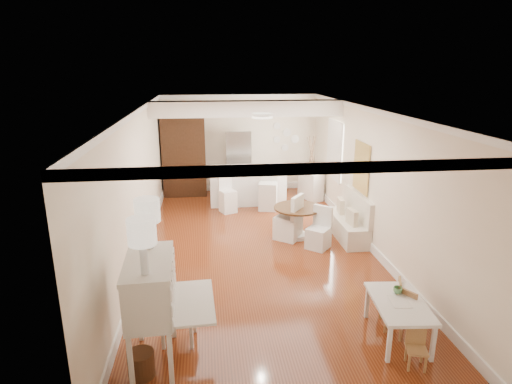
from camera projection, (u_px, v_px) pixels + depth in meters
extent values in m
plane|color=brown|center=(258.00, 251.00, 8.60)|extent=(9.00, 9.00, 0.00)
cube|color=white|center=(259.00, 110.00, 7.81)|extent=(4.50, 9.00, 0.04)
cube|color=white|center=(239.00, 143.00, 12.49)|extent=(4.50, 0.04, 2.80)
cube|color=white|center=(319.00, 312.00, 3.92)|extent=(4.50, 0.04, 2.80)
cube|color=white|center=(139.00, 188.00, 7.95)|extent=(0.04, 9.00, 2.80)
cube|color=white|center=(371.00, 180.00, 8.46)|extent=(0.04, 9.00, 2.80)
cube|color=white|center=(247.00, 109.00, 9.95)|extent=(4.50, 0.45, 0.36)
cube|color=tan|center=(361.00, 167.00, 8.89)|extent=(0.04, 0.84, 1.04)
cube|color=white|center=(335.00, 150.00, 10.70)|extent=(0.04, 1.10, 1.40)
cylinder|color=#381E11|center=(198.00, 129.00, 12.21)|extent=(0.30, 0.03, 0.30)
cylinder|color=white|center=(262.00, 116.00, 7.35)|extent=(0.36, 0.36, 0.08)
cube|color=silver|center=(152.00, 313.00, 5.17)|extent=(1.14, 1.16, 1.40)
cube|color=silver|center=(178.00, 313.00, 5.68)|extent=(0.52, 0.52, 0.82)
cylinder|color=#4D2D18|center=(141.00, 364.00, 5.09)|extent=(0.38, 0.38, 0.32)
cube|color=white|center=(398.00, 320.00, 5.77)|extent=(0.76, 1.16, 0.55)
cube|color=#AF7D4F|center=(400.00, 313.00, 5.84)|extent=(0.42, 0.42, 0.64)
cube|color=#A7824B|center=(390.00, 297.00, 6.29)|extent=(0.38, 0.38, 0.60)
cube|color=#B08350|center=(417.00, 349.00, 5.21)|extent=(0.30, 0.30, 0.51)
cube|color=silver|center=(348.00, 216.00, 9.16)|extent=(0.52, 1.60, 0.98)
cylinder|color=#4D3018|center=(297.00, 222.00, 9.17)|extent=(1.03, 1.03, 0.70)
cube|color=white|center=(319.00, 228.00, 8.62)|extent=(0.58, 0.59, 0.86)
cube|color=white|center=(288.00, 217.00, 9.08)|extent=(0.68, 0.67, 0.99)
cube|color=white|center=(248.00, 185.00, 11.42)|extent=(2.05, 0.65, 1.03)
cube|color=white|center=(228.00, 195.00, 10.77)|extent=(0.47, 0.47, 0.90)
cube|color=white|center=(268.00, 188.00, 10.95)|extent=(0.55, 0.55, 1.13)
cube|color=#381E11|center=(184.00, 155.00, 12.07)|extent=(1.20, 0.60, 2.30)
imported|color=silver|center=(251.00, 163.00, 12.33)|extent=(0.75, 0.65, 1.80)
cube|color=silver|center=(311.00, 186.00, 11.89)|extent=(0.60, 0.86, 0.76)
imported|color=#5C9E62|center=(398.00, 290.00, 5.89)|extent=(0.14, 0.14, 0.10)
imported|color=silver|center=(310.00, 170.00, 11.73)|extent=(0.18, 0.18, 0.16)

